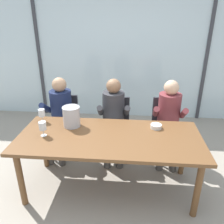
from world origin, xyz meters
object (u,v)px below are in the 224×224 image
object	(u,v)px
chair_left_of_center	(115,121)
person_maroon_top	(169,117)
chair_near_curtain	(64,119)
tasting_bowl	(156,126)
chair_center	(166,123)
wine_glass_by_left_taster	(42,113)
wine_glass_near_bucket	(43,126)
dining_table	(109,142)
person_charcoal_jacket	(113,115)
ice_bucket_primary	(71,116)
person_navy_polo	(60,113)

from	to	relation	value
chair_left_of_center	person_maroon_top	distance (m)	0.82
chair_near_curtain	tasting_bowl	size ratio (longest dim) A/B	6.48
chair_near_curtain	person_maroon_top	bearing A→B (deg)	-7.42
chair_center	wine_glass_by_left_taster	xyz separation A→B (m)	(-1.69, -0.59, 0.35)
wine_glass_near_bucket	dining_table	bearing A→B (deg)	4.12
chair_left_of_center	person_charcoal_jacket	distance (m)	0.22
dining_table	tasting_bowl	world-z (taller)	tasting_bowl
chair_near_curtain	person_charcoal_jacket	world-z (taller)	person_charcoal_jacket
person_maroon_top	ice_bucket_primary	xyz separation A→B (m)	(-1.28, -0.52, 0.19)
chair_center	person_charcoal_jacket	distance (m)	0.83
dining_table	tasting_bowl	distance (m)	0.61
chair_center	ice_bucket_primary	distance (m)	1.49
chair_center	wine_glass_near_bucket	bearing A→B (deg)	-151.63
chair_center	tasting_bowl	distance (m)	0.73
wine_glass_by_left_taster	chair_center	bearing A→B (deg)	19.09
person_charcoal_jacket	ice_bucket_primary	bearing A→B (deg)	-137.65
person_maroon_top	ice_bucket_primary	bearing A→B (deg)	-153.34
chair_left_of_center	person_navy_polo	distance (m)	0.84
wine_glass_near_bucket	wine_glass_by_left_taster	bearing A→B (deg)	112.42
tasting_bowl	wine_glass_by_left_taster	distance (m)	1.46
chair_left_of_center	wine_glass_near_bucket	xyz separation A→B (m)	(-0.76, -0.92, 0.35)
person_charcoal_jacket	wine_glass_near_bucket	bearing A→B (deg)	-138.34
chair_center	dining_table	bearing A→B (deg)	-134.55
person_charcoal_jacket	wine_glass_by_left_taster	world-z (taller)	person_charcoal_jacket
dining_table	person_maroon_top	world-z (taller)	person_maroon_top
chair_near_curtain	dining_table	bearing A→B (deg)	-49.92
person_charcoal_jacket	tasting_bowl	distance (m)	0.75
person_navy_polo	ice_bucket_primary	xyz separation A→B (m)	(0.32, -0.52, 0.19)
chair_near_curtain	person_maroon_top	world-z (taller)	person_maroon_top
chair_center	person_charcoal_jacket	world-z (taller)	person_charcoal_jacket
dining_table	chair_near_curtain	bearing A→B (deg)	132.81
dining_table	person_charcoal_jacket	size ratio (longest dim) A/B	1.76
ice_bucket_primary	chair_center	bearing A→B (deg)	27.72
person_charcoal_jacket	ice_bucket_primary	distance (m)	0.73
person_charcoal_jacket	wine_glass_by_left_taster	bearing A→B (deg)	-159.06
wine_glass_near_bucket	tasting_bowl	bearing A→B (deg)	12.87
ice_bucket_primary	person_maroon_top	bearing A→B (deg)	22.08
wine_glass_by_left_taster	wine_glass_near_bucket	size ratio (longest dim) A/B	1.00
chair_left_of_center	ice_bucket_primary	size ratio (longest dim) A/B	3.42
person_charcoal_jacket	chair_near_curtain	bearing A→B (deg)	165.78
person_charcoal_jacket	tasting_bowl	size ratio (longest dim) A/B	8.82
person_navy_polo	tasting_bowl	distance (m)	1.45
dining_table	chair_left_of_center	world-z (taller)	chair_left_of_center
tasting_bowl	chair_left_of_center	bearing A→B (deg)	132.05
chair_center	person_charcoal_jacket	xyz separation A→B (m)	(-0.80, -0.15, 0.17)
chair_left_of_center	wine_glass_near_bucket	size ratio (longest dim) A/B	5.08
chair_center	person_maroon_top	world-z (taller)	person_maroon_top
tasting_bowl	person_maroon_top	bearing A→B (deg)	64.58
dining_table	person_charcoal_jacket	bearing A→B (deg)	90.92
chair_center	chair_left_of_center	bearing A→B (deg)	178.88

